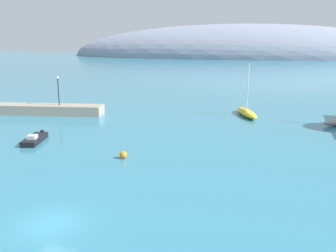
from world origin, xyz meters
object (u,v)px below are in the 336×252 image
at_px(motorboat_black_foreground, 35,139).
at_px(mooring_buoy_orange, 123,155).
at_px(sailboat_yellow_near_shore, 247,112).
at_px(harbor_lamp_post, 58,88).

height_order(motorboat_black_foreground, mooring_buoy_orange, motorboat_black_foreground).
bearing_deg(sailboat_yellow_near_shore, motorboat_black_foreground, -66.64).
bearing_deg(harbor_lamp_post, sailboat_yellow_near_shore, 15.20).
xyz_separation_m(motorboat_black_foreground, harbor_lamp_post, (-6.51, 15.11, 3.94)).
bearing_deg(sailboat_yellow_near_shore, harbor_lamp_post, -97.52).
bearing_deg(mooring_buoy_orange, harbor_lamp_post, 136.94).
xyz_separation_m(motorboat_black_foreground, mooring_buoy_orange, (12.36, -2.52, 0.03)).
bearing_deg(harbor_lamp_post, motorboat_black_foreground, -66.67).
relative_size(sailboat_yellow_near_shore, motorboat_black_foreground, 1.57).
bearing_deg(mooring_buoy_orange, sailboat_yellow_near_shore, 69.18).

